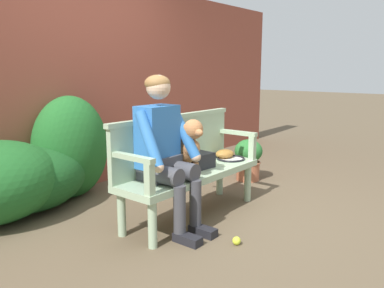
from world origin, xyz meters
name	(u,v)px	position (x,y,z in m)	size (l,w,h in m)	color
ground_plane	(192,216)	(0.00, 0.00, 0.00)	(40.00, 40.00, 0.00)	brown
brick_garden_fence	(77,84)	(0.00, 1.70, 1.18)	(8.00, 0.30, 2.37)	brown
hedge_bush_far_left	(32,179)	(-0.84, 1.30, 0.31)	(1.07, 0.84, 0.62)	#194C1E
hedge_bush_mid_left	(71,147)	(-0.36, 1.35, 0.54)	(0.82, 0.66, 1.08)	#1E5B23
garden_bench	(192,177)	(0.00, 0.00, 0.37)	(1.56, 0.47, 0.44)	#9EB793
bench_backrest	(175,141)	(0.00, 0.21, 0.69)	(1.60, 0.06, 0.50)	#9EB793
bench_armrest_left_end	(139,167)	(-0.74, -0.08, 0.64)	(0.06, 0.47, 0.28)	#9EB793
bench_armrest_right_end	(243,139)	(0.74, -0.08, 0.64)	(0.06, 0.47, 0.28)	#9EB793
person_seated	(164,148)	(-0.37, -0.01, 0.71)	(0.56, 0.64, 1.31)	black
dog_on_bench	(186,145)	(-0.07, 0.02, 0.68)	(0.33, 0.49, 0.49)	#AD7042
tennis_racket	(228,158)	(0.60, 0.00, 0.45)	(0.36, 0.58, 0.03)	black
baseball_glove	(225,154)	(0.62, 0.06, 0.48)	(0.22, 0.17, 0.09)	#9E6B2D
sports_bag	(198,161)	(0.12, 0.02, 0.51)	(0.28, 0.20, 0.14)	#232328
tennis_ball	(237,241)	(-0.25, -0.65, 0.03)	(0.07, 0.07, 0.07)	#CCDB33
potted_plant	(248,158)	(1.37, 0.22, 0.27)	(0.34, 0.34, 0.51)	#A85B3D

